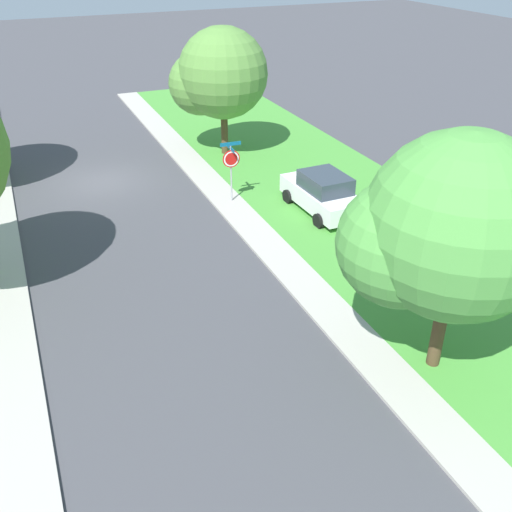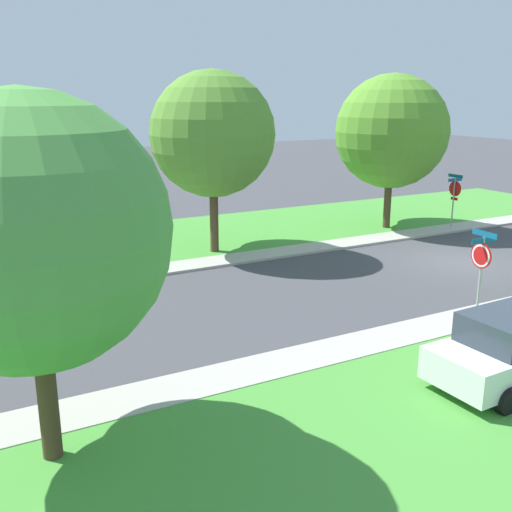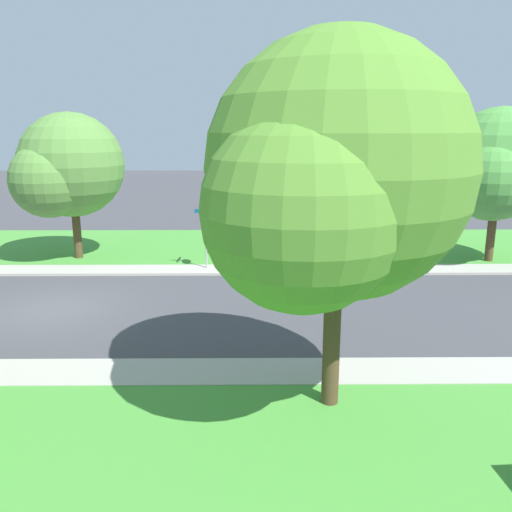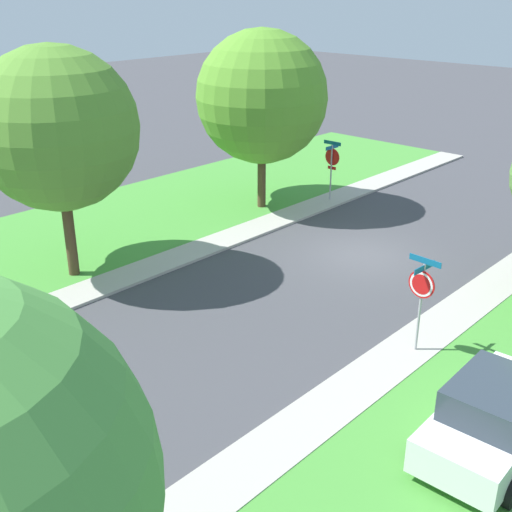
% 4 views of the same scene
% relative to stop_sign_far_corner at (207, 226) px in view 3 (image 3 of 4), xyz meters
% --- Properties ---
extents(ground_plane, '(120.00, 120.00, 0.00)m').
position_rel_stop_sign_far_corner_xyz_m(ground_plane, '(4.87, -4.67, -1.89)').
color(ground_plane, '#424247').
extents(sidewalk_east, '(1.40, 56.00, 0.10)m').
position_rel_stop_sign_far_corner_xyz_m(sidewalk_east, '(9.57, 7.33, -1.84)').
color(sidewalk_east, '#ADA89E').
rests_on(sidewalk_east, ground).
extents(sidewalk_west, '(1.40, 56.00, 0.10)m').
position_rel_stop_sign_far_corner_xyz_m(sidewalk_west, '(0.17, 7.33, -1.84)').
color(sidewalk_west, '#ADA89E').
rests_on(sidewalk_west, ground).
extents(lawn_west, '(8.00, 56.00, 0.08)m').
position_rel_stop_sign_far_corner_xyz_m(lawn_west, '(-4.53, 7.33, -1.85)').
color(lawn_west, '#479338').
rests_on(lawn_west, ground).
extents(stop_sign_far_corner, '(0.92, 0.92, 2.77)m').
position_rel_stop_sign_far_corner_xyz_m(stop_sign_far_corner, '(0.00, 0.00, 0.00)').
color(stop_sign_far_corner, '#9E9EA3').
rests_on(stop_sign_far_corner, ground).
extents(car_white_behind_trees, '(2.15, 4.36, 1.76)m').
position_rel_stop_sign_far_corner_xyz_m(car_white_behind_trees, '(-3.18, 2.40, -1.01)').
color(car_white_behind_trees, white).
rests_on(car_white_behind_trees, ground).
extents(tree_across_right, '(5.53, 5.14, 7.59)m').
position_rel_stop_sign_far_corner_xyz_m(tree_across_right, '(11.31, 3.31, 2.96)').
color(tree_across_right, '#4C3823').
rests_on(tree_across_right, ground).
extents(tree_sidewalk_mid, '(4.87, 4.53, 6.51)m').
position_rel_stop_sign_far_corner_xyz_m(tree_sidewalk_mid, '(-1.67, -6.18, 2.21)').
color(tree_sidewalk_mid, '#4C3823').
rests_on(tree_sidewalk_mid, ground).
extents(tree_across_left, '(5.12, 4.76, 6.71)m').
position_rel_stop_sign_far_corner_xyz_m(tree_across_left, '(-0.92, 12.21, 2.29)').
color(tree_across_left, '#4C3823').
rests_on(tree_across_left, ground).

